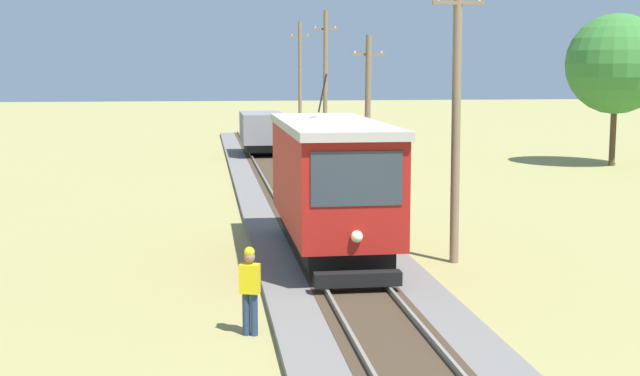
# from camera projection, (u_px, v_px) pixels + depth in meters

# --- Properties ---
(red_tram) EXTENTS (2.60, 8.54, 4.79)m
(red_tram) POSITION_uv_depth(u_px,v_px,m) (331.00, 181.00, 23.27)
(red_tram) COLOR maroon
(red_tram) RESTS_ON rail_right
(freight_car) EXTENTS (2.40, 5.20, 2.31)m
(freight_car) POSITION_uv_depth(u_px,v_px,m) (262.00, 131.00, 50.28)
(freight_car) COLOR slate
(freight_car) RESTS_ON rail_right
(utility_pole_near_tram) EXTENTS (1.40, 0.41, 7.88)m
(utility_pole_near_tram) POSITION_uv_depth(u_px,v_px,m) (456.00, 114.00, 22.79)
(utility_pole_near_tram) COLOR #7A664C
(utility_pole_near_tram) RESTS_ON ground
(utility_pole_mid) EXTENTS (1.40, 0.51, 6.57)m
(utility_pole_mid) POSITION_uv_depth(u_px,v_px,m) (368.00, 114.00, 35.06)
(utility_pole_mid) COLOR #7A664C
(utility_pole_mid) RESTS_ON ground
(utility_pole_far) EXTENTS (1.40, 0.62, 8.34)m
(utility_pole_far) POSITION_uv_depth(u_px,v_px,m) (325.00, 86.00, 47.01)
(utility_pole_far) COLOR #7A664C
(utility_pole_far) RESTS_ON ground
(utility_pole_distant) EXTENTS (1.40, 0.35, 8.39)m
(utility_pole_distant) POSITION_uv_depth(u_px,v_px,m) (300.00, 82.00, 59.18)
(utility_pole_distant) COLOR #7A664C
(utility_pole_distant) RESTS_ON ground
(gravel_pile) EXTENTS (2.69, 2.69, 1.14)m
(gravel_pile) POSITION_uv_depth(u_px,v_px,m) (327.00, 148.00, 50.05)
(gravel_pile) COLOR gray
(gravel_pile) RESTS_ON ground
(track_worker) EXTENTS (0.44, 0.35, 1.78)m
(track_worker) POSITION_uv_depth(u_px,v_px,m) (250.00, 287.00, 16.80)
(track_worker) COLOR navy
(track_worker) RESTS_ON ground
(tree_left_near) EXTENTS (5.32, 5.32, 8.12)m
(tree_left_near) POSITION_uv_depth(u_px,v_px,m) (616.00, 64.00, 45.43)
(tree_left_near) COLOR #4C3823
(tree_left_near) RESTS_ON ground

